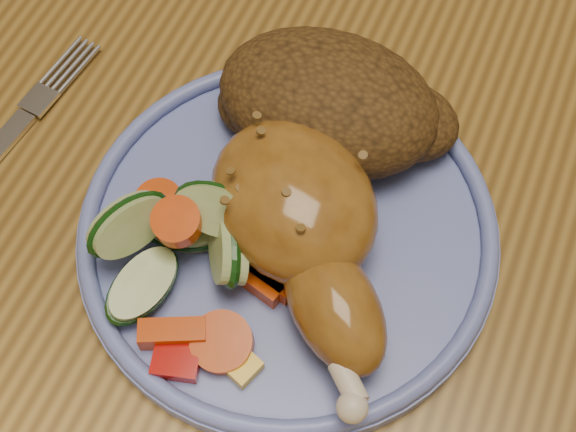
# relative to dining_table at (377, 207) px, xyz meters

# --- Properties ---
(dining_table) EXTENTS (0.90, 1.40, 0.75)m
(dining_table) POSITION_rel_dining_table_xyz_m (0.00, 0.00, 0.00)
(dining_table) COLOR brown
(dining_table) RESTS_ON ground
(plate) EXTENTS (0.24, 0.24, 0.01)m
(plate) POSITION_rel_dining_table_xyz_m (-0.03, -0.09, 0.09)
(plate) COLOR #5B69B3
(plate) RESTS_ON dining_table
(plate_rim) EXTENTS (0.24, 0.24, 0.01)m
(plate_rim) POSITION_rel_dining_table_xyz_m (-0.03, -0.09, 0.10)
(plate_rim) COLOR #5B69B3
(plate_rim) RESTS_ON plate
(chicken_leg) EXTENTS (0.15, 0.16, 0.06)m
(chicken_leg) POSITION_rel_dining_table_xyz_m (-0.02, -0.09, 0.12)
(chicken_leg) COLOR brown
(chicken_leg) RESTS_ON plate
(rice_pilaf) EXTENTS (0.14, 0.10, 0.06)m
(rice_pilaf) POSITION_rel_dining_table_xyz_m (-0.04, -0.01, 0.12)
(rice_pilaf) COLOR #4A3012
(rice_pilaf) RESTS_ON plate
(vegetable_pile) EXTENTS (0.12, 0.11, 0.06)m
(vegetable_pile) POSITION_rel_dining_table_xyz_m (-0.07, -0.13, 0.11)
(vegetable_pile) COLOR #A50A05
(vegetable_pile) RESTS_ON plate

